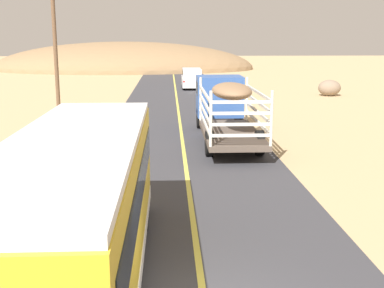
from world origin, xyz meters
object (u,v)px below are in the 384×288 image
livestock_truck (224,101)px  bus (77,210)px  power_pole_mid (55,49)px  car_far (192,77)px  boulder_mid_field (329,88)px

livestock_truck → bus: size_ratio=0.97×
livestock_truck → power_pole_mid: bearing=150.1°
bus → car_far: 39.94m
bus → boulder_mid_field: bus is taller
livestock_truck → car_far: (-0.56, 23.63, -0.70)m
livestock_truck → power_pole_mid: (-9.62, 5.52, 2.52)m
bus → boulder_mid_field: bearing=64.7°
power_pole_mid → bus: bearing=-77.1°
boulder_mid_field → bus: bearing=-115.3°
boulder_mid_field → car_far: bearing=150.3°
car_far → boulder_mid_field: size_ratio=2.40×
bus → power_pole_mid: bearing=102.9°
bus → power_pole_mid: power_pole_mid is taller
bus → car_far: bus is taller
car_far → bus: bearing=-95.9°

